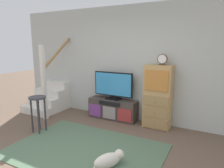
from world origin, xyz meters
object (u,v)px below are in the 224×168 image
(side_cabinet, at_px, (158,97))
(bar_stool_near, at_px, (38,106))
(television, at_px, (113,85))
(desk_clock, at_px, (162,60))
(media_console, at_px, (113,109))
(dog, at_px, (109,160))

(side_cabinet, relative_size, bar_stool_near, 1.82)
(television, xyz_separation_m, desk_clock, (1.17, -0.03, 0.66))
(media_console, xyz_separation_m, desk_clock, (1.17, -0.00, 1.25))
(desk_clock, distance_m, dog, 2.30)
(desk_clock, bearing_deg, side_cabinet, 167.15)
(media_console, relative_size, desk_clock, 5.21)
(television, distance_m, desk_clock, 1.34)
(bar_stool_near, height_order, dog, bar_stool_near)
(desk_clock, distance_m, bar_stool_near, 2.75)
(side_cabinet, xyz_separation_m, dog, (-0.20, -1.83, -0.57))
(media_console, relative_size, side_cabinet, 0.87)
(dog, bearing_deg, side_cabinet, 83.71)
(media_console, bearing_deg, side_cabinet, 0.53)
(media_console, distance_m, side_cabinet, 1.19)
(television, xyz_separation_m, side_cabinet, (1.10, -0.01, -0.15))
(bar_stool_near, xyz_separation_m, dog, (1.90, -0.42, -0.44))
(side_cabinet, relative_size, desk_clock, 5.95)
(side_cabinet, bearing_deg, television, 179.28)
(media_console, xyz_separation_m, side_cabinet, (1.10, 0.01, 0.44))
(television, xyz_separation_m, bar_stool_near, (-1.01, -1.43, -0.28))
(side_cabinet, distance_m, desk_clock, 0.81)
(media_console, distance_m, television, 0.60)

